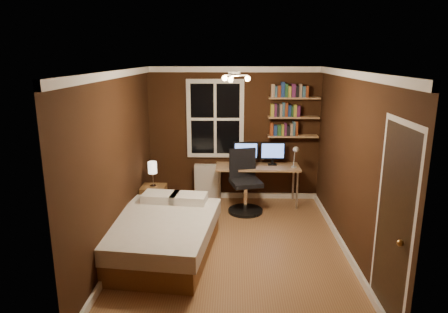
{
  "coord_description": "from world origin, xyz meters",
  "views": [
    {
      "loc": [
        0.01,
        -5.28,
        2.68
      ],
      "look_at": [
        -0.15,
        0.45,
        1.24
      ],
      "focal_mm": 32.0,
      "sensor_mm": 36.0,
      "label": 1
    }
  ],
  "objects_px": {
    "bed": "(162,235)",
    "monitor_left": "(246,153)",
    "desk": "(258,169)",
    "radiator": "(207,182)",
    "desk_lamp": "(295,157)",
    "bedside_lamp": "(153,174)",
    "monitor_right": "(273,154)",
    "office_chair": "(245,188)",
    "nightstand": "(154,200)"
  },
  "relations": [
    {
      "from": "radiator",
      "to": "desk",
      "type": "relative_size",
      "value": 0.45
    },
    {
      "from": "monitor_right",
      "to": "desk_lamp",
      "type": "height_order",
      "value": "desk_lamp"
    },
    {
      "from": "radiator",
      "to": "monitor_right",
      "type": "relative_size",
      "value": 1.52
    },
    {
      "from": "bed",
      "to": "desk",
      "type": "bearing_deg",
      "value": 61.42
    },
    {
      "from": "bedside_lamp",
      "to": "desk",
      "type": "height_order",
      "value": "bedside_lamp"
    },
    {
      "from": "nightstand",
      "to": "desk_lamp",
      "type": "height_order",
      "value": "desk_lamp"
    },
    {
      "from": "nightstand",
      "to": "office_chair",
      "type": "xyz_separation_m",
      "value": [
        1.58,
        0.19,
        0.18
      ]
    },
    {
      "from": "radiator",
      "to": "monitor_left",
      "type": "bearing_deg",
      "value": -8.46
    },
    {
      "from": "desk",
      "to": "office_chair",
      "type": "relative_size",
      "value": 1.38
    },
    {
      "from": "office_chair",
      "to": "monitor_left",
      "type": "bearing_deg",
      "value": 71.85
    },
    {
      "from": "bedside_lamp",
      "to": "monitor_left",
      "type": "height_order",
      "value": "monitor_left"
    },
    {
      "from": "bed",
      "to": "monitor_right",
      "type": "relative_size",
      "value": 4.49
    },
    {
      "from": "radiator",
      "to": "desk_lamp",
      "type": "bearing_deg",
      "value": -12.17
    },
    {
      "from": "monitor_left",
      "to": "office_chair",
      "type": "height_order",
      "value": "monitor_left"
    },
    {
      "from": "monitor_right",
      "to": "office_chair",
      "type": "height_order",
      "value": "monitor_right"
    },
    {
      "from": "desk",
      "to": "monitor_left",
      "type": "relative_size",
      "value": 3.37
    },
    {
      "from": "bedside_lamp",
      "to": "desk_lamp",
      "type": "bearing_deg",
      "value": 9.81
    },
    {
      "from": "office_chair",
      "to": "bed",
      "type": "bearing_deg",
      "value": -141.11
    },
    {
      "from": "monitor_left",
      "to": "monitor_right",
      "type": "bearing_deg",
      "value": 0.0
    },
    {
      "from": "desk",
      "to": "monitor_left",
      "type": "distance_m",
      "value": 0.36
    },
    {
      "from": "radiator",
      "to": "office_chair",
      "type": "height_order",
      "value": "office_chair"
    },
    {
      "from": "radiator",
      "to": "desk_lamp",
      "type": "distance_m",
      "value": 1.75
    },
    {
      "from": "monitor_right",
      "to": "bed",
      "type": "bearing_deg",
      "value": -128.98
    },
    {
      "from": "desk_lamp",
      "to": "office_chair",
      "type": "bearing_deg",
      "value": -165.24
    },
    {
      "from": "nightstand",
      "to": "radiator",
      "type": "distance_m",
      "value": 1.16
    },
    {
      "from": "desk_lamp",
      "to": "bed",
      "type": "bearing_deg",
      "value": -138.09
    },
    {
      "from": "nightstand",
      "to": "monitor_right",
      "type": "xyz_separation_m",
      "value": [
        2.09,
        0.66,
        0.68
      ]
    },
    {
      "from": "bedside_lamp",
      "to": "monitor_left",
      "type": "xyz_separation_m",
      "value": [
        1.6,
        0.66,
        0.21
      ]
    },
    {
      "from": "bedside_lamp",
      "to": "monitor_left",
      "type": "distance_m",
      "value": 1.75
    },
    {
      "from": "bed",
      "to": "monitor_left",
      "type": "distance_m",
      "value": 2.5
    },
    {
      "from": "bedside_lamp",
      "to": "desk",
      "type": "relative_size",
      "value": 0.29
    },
    {
      "from": "desk",
      "to": "monitor_right",
      "type": "relative_size",
      "value": 3.37
    },
    {
      "from": "monitor_right",
      "to": "nightstand",
      "type": "bearing_deg",
      "value": -162.42
    },
    {
      "from": "bed",
      "to": "desk",
      "type": "xyz_separation_m",
      "value": [
        1.42,
        2.02,
        0.39
      ]
    },
    {
      "from": "desk",
      "to": "monitor_right",
      "type": "xyz_separation_m",
      "value": [
        0.28,
        0.08,
        0.28
      ]
    },
    {
      "from": "nightstand",
      "to": "desk",
      "type": "bearing_deg",
      "value": 18.76
    },
    {
      "from": "bed",
      "to": "monitor_left",
      "type": "xyz_separation_m",
      "value": [
        1.2,
        2.09,
        0.66
      ]
    },
    {
      "from": "monitor_left",
      "to": "bed",
      "type": "bearing_deg",
      "value": -119.85
    },
    {
      "from": "bedside_lamp",
      "to": "desk_lamp",
      "type": "height_order",
      "value": "desk_lamp"
    },
    {
      "from": "radiator",
      "to": "monitor_right",
      "type": "xyz_separation_m",
      "value": [
        1.23,
        -0.11,
        0.6
      ]
    },
    {
      "from": "monitor_right",
      "to": "desk_lamp",
      "type": "xyz_separation_m",
      "value": [
        0.38,
        -0.24,
        0.0
      ]
    },
    {
      "from": "nightstand",
      "to": "desk",
      "type": "relative_size",
      "value": 0.33
    },
    {
      "from": "desk",
      "to": "desk_lamp",
      "type": "bearing_deg",
      "value": -13.82
    },
    {
      "from": "bed",
      "to": "radiator",
      "type": "relative_size",
      "value": 2.96
    },
    {
      "from": "bed",
      "to": "nightstand",
      "type": "relative_size",
      "value": 3.99
    },
    {
      "from": "bed",
      "to": "nightstand",
      "type": "distance_m",
      "value": 1.49
    },
    {
      "from": "desk_lamp",
      "to": "bedside_lamp",
      "type": "bearing_deg",
      "value": -170.19
    },
    {
      "from": "bed",
      "to": "bedside_lamp",
      "type": "bearing_deg",
      "value": 112.16
    },
    {
      "from": "bed",
      "to": "desk_lamp",
      "type": "xyz_separation_m",
      "value": [
        2.07,
        1.86,
        0.67
      ]
    },
    {
      "from": "bed",
      "to": "bedside_lamp",
      "type": "relative_size",
      "value": 4.68
    }
  ]
}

